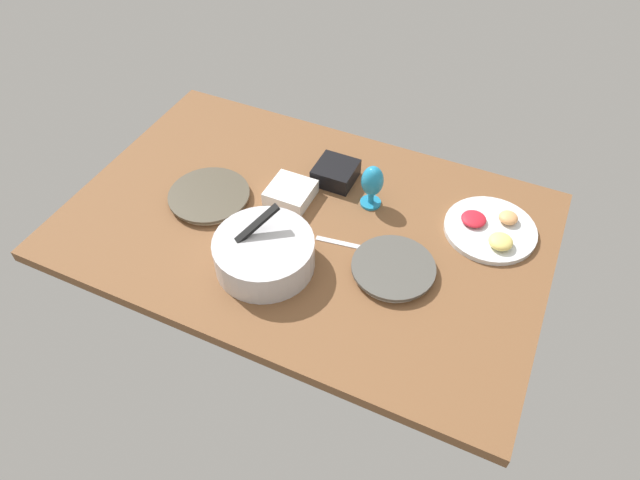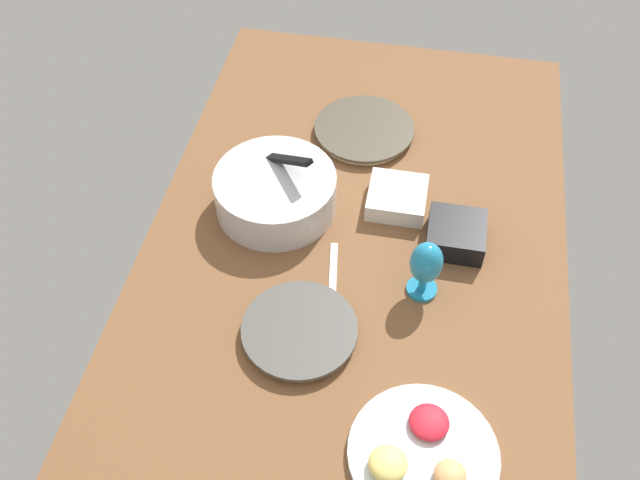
{
  "view_description": "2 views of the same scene",
  "coord_description": "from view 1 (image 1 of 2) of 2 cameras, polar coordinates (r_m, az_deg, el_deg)",
  "views": [
    {
      "loc": [
        -60.64,
        119.09,
        135.91
      ],
      "look_at": [
        -9.32,
        8.14,
        3.38
      ],
      "focal_mm": 31.72,
      "sensor_mm": 36.0,
      "label": 1
    },
    {
      "loc": [
        -119.03,
        -12.71,
        137.18
      ],
      "look_at": [
        -8.75,
        8.22,
        3.38
      ],
      "focal_mm": 40.16,
      "sensor_mm": 36.0,
      "label": 2
    }
  ],
  "objects": [
    {
      "name": "square_bowl_white",
      "position": [
        1.97,
        -2.99,
        4.85
      ],
      "size": [
        14.86,
        14.86,
        5.16
      ],
      "color": "white",
      "rests_on": "ground_plane"
    },
    {
      "name": "dinner_plate_left",
      "position": [
        1.76,
        7.4,
        -2.89
      ],
      "size": [
        26.17,
        26.17,
        2.9
      ],
      "color": "silver",
      "rests_on": "ground_plane"
    },
    {
      "name": "hurricane_glass_blue",
      "position": [
        1.91,
        5.29,
        5.76
      ],
      "size": [
        7.62,
        7.62,
        16.2
      ],
      "color": "teal",
      "rests_on": "ground_plane"
    },
    {
      "name": "dinner_plate_right",
      "position": [
        2.01,
        -11.1,
        4.36
      ],
      "size": [
        28.33,
        28.33,
        2.64
      ],
      "color": "beige",
      "rests_on": "ground_plane"
    },
    {
      "name": "mixing_bowl",
      "position": [
        1.74,
        -5.66,
        -1.25
      ],
      "size": [
        31.19,
        31.19,
        18.45
      ],
      "color": "silver",
      "rests_on": "ground_plane"
    },
    {
      "name": "square_bowl_black",
      "position": [
        2.04,
        1.59,
        6.89
      ],
      "size": [
        14.08,
        14.08,
        6.39
      ],
      "color": "black",
      "rests_on": "ground_plane"
    },
    {
      "name": "fruit_platter",
      "position": [
        1.95,
        16.86,
        1.06
      ],
      "size": [
        30.33,
        30.33,
        5.4
      ],
      "color": "silver",
      "rests_on": "ground_plane"
    },
    {
      "name": "ground_plane",
      "position": [
        1.92,
        -1.5,
        1.39
      ],
      "size": [
        160.0,
        104.0,
        4.0
      ],
      "primitive_type": "cube",
      "color": "brown"
    },
    {
      "name": "fork_by_left_plate",
      "position": [
        1.84,
        2.31,
        -0.32
      ],
      "size": [
        18.07,
        4.31,
        0.6
      ],
      "primitive_type": "cube",
      "rotation": [
        0.0,
        0.0,
        0.14
      ],
      "color": "silver",
      "rests_on": "ground_plane"
    }
  ]
}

